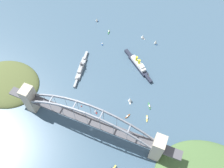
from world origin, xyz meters
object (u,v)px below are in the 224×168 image
at_px(ocean_liner, 138,64).
at_px(small_boat_3, 130,100).
at_px(small_boat_4, 149,106).
at_px(small_boat_7, 102,44).
at_px(harbor_arch_bridge, 90,121).
at_px(small_boat_1, 96,111).
at_px(channel_marker_buoy, 81,106).
at_px(small_boat_2, 147,118).
at_px(small_boat_0, 156,42).
at_px(small_boat_9, 127,116).
at_px(small_boat_5, 97,20).
at_px(naval_cruiser, 81,68).
at_px(small_boat_8, 109,32).
at_px(small_boat_6, 143,36).

relative_size(ocean_liner, small_boat_3, 6.15).
bearing_deg(small_boat_4, small_boat_7, 142.77).
height_order(harbor_arch_bridge, ocean_liner, harbor_arch_bridge).
bearing_deg(small_boat_1, small_boat_3, 42.01).
bearing_deg(channel_marker_buoy, small_boat_2, 10.38).
bearing_deg(small_boat_0, small_boat_9, -88.68).
bearing_deg(small_boat_1, small_boat_7, 109.63).
bearing_deg(small_boat_5, harbor_arch_bridge, -67.68).
height_order(small_boat_3, small_boat_7, small_boat_3).
height_order(naval_cruiser, small_boat_8, naval_cruiser).
bearing_deg(small_boat_5, small_boat_7, -56.49).
bearing_deg(small_boat_5, small_boat_0, -6.14).
bearing_deg(ocean_liner, harbor_arch_bridge, -100.54).
relative_size(harbor_arch_bridge, small_boat_5, 31.00).
bearing_deg(small_boat_4, small_boat_5, 137.15).
bearing_deg(small_boat_8, small_boat_6, 8.13).
bearing_deg(naval_cruiser, small_boat_1, -48.70).
distance_m(harbor_arch_bridge, naval_cruiser, 114.40).
bearing_deg(small_boat_3, small_boat_5, 130.11).
bearing_deg(small_boat_9, small_boat_1, -166.33).
height_order(small_boat_1, small_boat_2, small_boat_1).
distance_m(small_boat_0, small_boat_5, 125.17).
height_order(small_boat_0, small_boat_9, small_boat_0).
bearing_deg(channel_marker_buoy, small_boat_8, 97.93).
xyz_separation_m(small_boat_1, small_boat_6, (17.58, 173.68, 1.62)).
distance_m(small_boat_1, small_boat_8, 171.11).
xyz_separation_m(small_boat_5, small_boat_7, (34.22, -51.68, -3.08)).
bearing_deg(small_boat_9, harbor_arch_bridge, -136.87).
relative_size(small_boat_0, small_boat_7, 1.44).
relative_size(naval_cruiser, small_boat_7, 11.25).
relative_size(small_boat_1, small_boat_6, 0.64).
relative_size(small_boat_7, small_boat_8, 0.59).
height_order(small_boat_0, small_boat_3, small_boat_3).
relative_size(small_boat_4, small_boat_9, 1.15).
height_order(ocean_liner, small_boat_3, ocean_liner).
height_order(small_boat_4, small_boat_6, small_boat_6).
relative_size(harbor_arch_bridge, small_boat_8, 21.86).
relative_size(ocean_liner, small_boat_8, 5.68).
bearing_deg(harbor_arch_bridge, small_boat_2, 33.70).
relative_size(small_boat_6, small_boat_8, 0.85).
relative_size(ocean_liner, naval_cruiser, 0.86).
xyz_separation_m(ocean_liner, small_boat_7, (-77.28, 23.66, -4.32)).
height_order(small_boat_4, channel_marker_buoy, channel_marker_buoy).
xyz_separation_m(harbor_arch_bridge, naval_cruiser, (-62.41, 92.52, -25.16)).
xyz_separation_m(naval_cruiser, small_boat_2, (132.36, -45.86, -2.27)).
height_order(small_boat_6, small_boat_7, small_boat_6).
distance_m(harbor_arch_bridge, small_boat_1, 37.82).
bearing_deg(harbor_arch_bridge, ocean_liner, 79.46).
distance_m(naval_cruiser, small_boat_4, 131.55).
xyz_separation_m(small_boat_1, small_boat_4, (72.25, 40.63, -2.18)).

